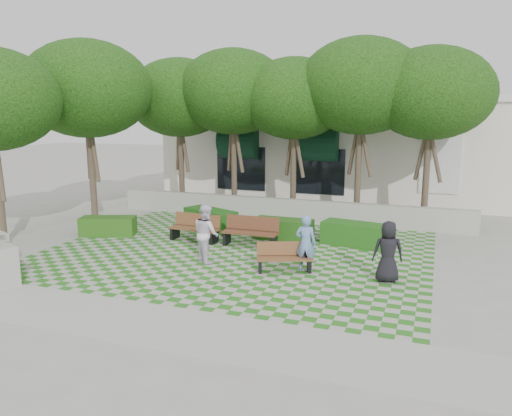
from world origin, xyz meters
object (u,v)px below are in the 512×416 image
at_px(hedge_east, 355,234).
at_px(person_blue, 306,243).
at_px(hedge_midleft, 211,219).
at_px(person_white, 206,233).
at_px(bench_mid, 251,232).
at_px(hedge_west, 108,226).
at_px(person_dark, 388,252).
at_px(bench_east, 285,258).
at_px(bench_west, 195,228).
at_px(hedge_midright, 283,229).

bearing_deg(hedge_east, person_blue, -105.54).
relative_size(hedge_midleft, person_white, 1.25).
distance_m(bench_mid, hedge_west, 5.42).
xyz_separation_m(hedge_east, person_dark, (1.37, -3.36, 0.43)).
bearing_deg(hedge_east, bench_mid, -159.12).
bearing_deg(hedge_west, bench_mid, 4.61).
relative_size(bench_mid, hedge_west, 0.97).
xyz_separation_m(bench_east, hedge_west, (-7.26, 1.76, -0.05)).
distance_m(bench_east, bench_west, 4.48).
height_order(bench_mid, hedge_west, bench_mid).
height_order(hedge_west, person_white, person_white).
bearing_deg(hedge_midright, hedge_west, -164.71).
bearing_deg(bench_west, hedge_east, 17.48).
bearing_deg(hedge_west, hedge_east, 11.01).
xyz_separation_m(hedge_midright, hedge_west, (-6.16, -1.69, -0.02)).
bearing_deg(bench_east, person_blue, 1.61).
height_order(bench_mid, person_dark, person_dark).
bearing_deg(hedge_west, bench_west, 6.89).
bearing_deg(person_blue, bench_east, 18.59).
height_order(hedge_midright, hedge_west, hedge_midright).
xyz_separation_m(hedge_midright, person_dark, (3.91, -3.35, 0.46)).
relative_size(bench_east, hedge_midright, 0.80).
height_order(hedge_east, hedge_midright, hedge_east).
distance_m(person_blue, person_white, 3.03).
distance_m(bench_west, person_blue, 4.88).
height_order(bench_east, bench_mid, bench_mid).
xyz_separation_m(hedge_west, person_white, (4.78, -1.68, 0.54)).
bearing_deg(hedge_midright, person_blue, -62.88).
relative_size(bench_west, person_blue, 1.13).
bearing_deg(person_blue, bench_west, -27.79).
bearing_deg(hedge_midleft, person_white, -66.36).
bearing_deg(bench_east, bench_mid, 108.78).
relative_size(hedge_midright, person_dark, 1.25).
xyz_separation_m(hedge_midleft, person_dark, (6.97, -3.83, 0.44)).
bearing_deg(person_dark, bench_mid, -38.28).
relative_size(bench_mid, bench_west, 1.04).
bearing_deg(bench_mid, hedge_east, 19.86).
bearing_deg(hedge_east, bench_west, -166.48).
bearing_deg(person_white, hedge_west, 20.90).
bearing_deg(bench_east, bench_west, 129.70).
xyz_separation_m(person_blue, person_white, (-3.02, -0.15, 0.07)).
height_order(bench_east, person_dark, person_dark).
relative_size(bench_east, hedge_east, 0.74).
distance_m(hedge_west, person_white, 5.10).
bearing_deg(bench_mid, bench_west, 179.87).
distance_m(bench_east, person_blue, 0.72).
bearing_deg(hedge_west, person_blue, -11.05).
relative_size(bench_mid, person_white, 1.08).
xyz_separation_m(hedge_midright, person_white, (-1.38, -3.36, 0.52)).
xyz_separation_m(bench_west, person_blue, (4.47, -1.93, 0.36)).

